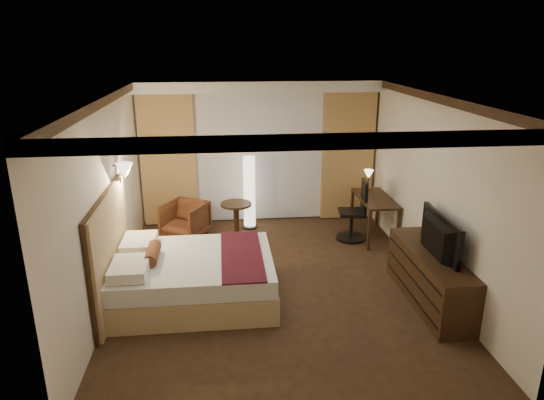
{
  "coord_description": "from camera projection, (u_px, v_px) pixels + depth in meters",
  "views": [
    {
      "loc": [
        -0.71,
        -6.31,
        3.38
      ],
      "look_at": [
        0.0,
        0.4,
        1.15
      ],
      "focal_mm": 32.0,
      "sensor_mm": 36.0,
      "label": 1
    }
  ],
  "objects": [
    {
      "name": "floor",
      "position": [
        275.0,
        283.0,
        7.09
      ],
      "size": [
        4.5,
        5.5,
        0.01
      ],
      "primitive_type": "cube",
      "color": "#312113",
      "rests_on": "ground"
    },
    {
      "name": "ceiling",
      "position": [
        275.0,
        96.0,
        6.24
      ],
      "size": [
        4.5,
        5.5,
        0.01
      ],
      "primitive_type": "cube",
      "color": "white",
      "rests_on": "back_wall"
    },
    {
      "name": "back_wall",
      "position": [
        259.0,
        152.0,
        9.26
      ],
      "size": [
        4.5,
        0.02,
        2.7
      ],
      "primitive_type": "cube",
      "color": "white",
      "rests_on": "floor"
    },
    {
      "name": "left_wall",
      "position": [
        107.0,
        201.0,
        6.44
      ],
      "size": [
        0.02,
        5.5,
        2.7
      ],
      "primitive_type": "cube",
      "color": "white",
      "rests_on": "floor"
    },
    {
      "name": "right_wall",
      "position": [
        432.0,
        190.0,
        6.89
      ],
      "size": [
        0.02,
        5.5,
        2.7
      ],
      "primitive_type": "cube",
      "color": "white",
      "rests_on": "floor"
    },
    {
      "name": "crown_molding",
      "position": [
        275.0,
        100.0,
        6.26
      ],
      "size": [
        4.5,
        5.5,
        0.12
      ],
      "primitive_type": null,
      "color": "black",
      "rests_on": "ceiling"
    },
    {
      "name": "soffit",
      "position": [
        260.0,
        86.0,
        8.64
      ],
      "size": [
        4.5,
        0.5,
        0.2
      ],
      "primitive_type": "cube",
      "color": "white",
      "rests_on": "ceiling"
    },
    {
      "name": "curtain_sheer",
      "position": [
        259.0,
        158.0,
        9.22
      ],
      "size": [
        2.48,
        0.04,
        2.45
      ],
      "primitive_type": "cube",
      "color": "silver",
      "rests_on": "back_wall"
    },
    {
      "name": "curtain_left_drape",
      "position": [
        169.0,
        161.0,
        8.99
      ],
      "size": [
        1.0,
        0.14,
        2.45
      ],
      "primitive_type": "cube",
      "color": "tan",
      "rests_on": "back_wall"
    },
    {
      "name": "curtain_right_drape",
      "position": [
        347.0,
        156.0,
        9.33
      ],
      "size": [
        1.0,
        0.14,
        2.45
      ],
      "primitive_type": "cube",
      "color": "tan",
      "rests_on": "back_wall"
    },
    {
      "name": "wall_sconce",
      "position": [
        125.0,
        171.0,
        6.86
      ],
      "size": [
        0.24,
        0.24,
        0.24
      ],
      "primitive_type": null,
      "color": "white",
      "rests_on": "left_wall"
    },
    {
      "name": "bed",
      "position": [
        195.0,
        278.0,
        6.59
      ],
      "size": [
        2.13,
        1.66,
        0.62
      ],
      "primitive_type": null,
      "color": "white",
      "rests_on": "floor"
    },
    {
      "name": "headboard",
      "position": [
        111.0,
        251.0,
        6.34
      ],
      "size": [
        0.12,
        1.96,
        1.5
      ],
      "primitive_type": null,
      "color": "tan",
      "rests_on": "floor"
    },
    {
      "name": "armchair",
      "position": [
        185.0,
        218.0,
        8.66
      ],
      "size": [
        0.92,
        0.91,
        0.71
      ],
      "primitive_type": "imported",
      "rotation": [
        0.0,
        0.0,
        -0.53
      ],
      "color": "#532219",
      "rests_on": "floor"
    },
    {
      "name": "side_table",
      "position": [
        236.0,
        219.0,
        8.75
      ],
      "size": [
        0.56,
        0.56,
        0.61
      ],
      "primitive_type": null,
      "color": "black",
      "rests_on": "floor"
    },
    {
      "name": "floor_lamp",
      "position": [
        249.0,
        192.0,
        9.0
      ],
      "size": [
        0.29,
        0.29,
        1.38
      ],
      "primitive_type": null,
      "color": "white",
      "rests_on": "floor"
    },
    {
      "name": "desk",
      "position": [
        374.0,
        217.0,
        8.64
      ],
      "size": [
        0.55,
        1.21,
        0.75
      ],
      "primitive_type": null,
      "color": "black",
      "rests_on": "floor"
    },
    {
      "name": "desk_lamp",
      "position": [
        368.0,
        181.0,
        8.89
      ],
      "size": [
        0.18,
        0.18,
        0.34
      ],
      "primitive_type": null,
      "color": "#FFD899",
      "rests_on": "desk"
    },
    {
      "name": "office_chair",
      "position": [
        352.0,
        210.0,
        8.49
      ],
      "size": [
        0.58,
        0.58,
        1.09
      ],
      "primitive_type": null,
      "rotation": [
        0.0,
        0.0,
        -0.12
      ],
      "color": "black",
      "rests_on": "floor"
    },
    {
      "name": "dresser",
      "position": [
        430.0,
        278.0,
        6.47
      ],
      "size": [
        0.5,
        1.86,
        0.72
      ],
      "primitive_type": null,
      "color": "black",
      "rests_on": "floor"
    },
    {
      "name": "television",
      "position": [
        433.0,
        230.0,
        6.26
      ],
      "size": [
        0.67,
        1.14,
        0.15
      ],
      "primitive_type": "imported",
      "rotation": [
        0.0,
        0.0,
        1.55
      ],
      "color": "black",
      "rests_on": "dresser"
    }
  ]
}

